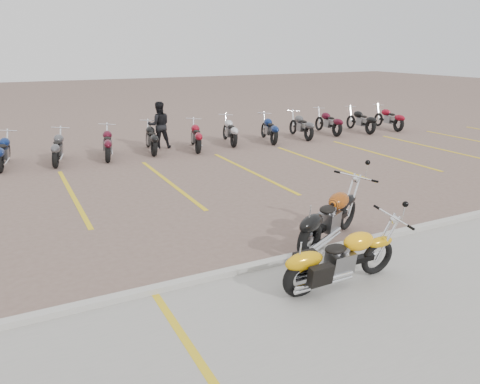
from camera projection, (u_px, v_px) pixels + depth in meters
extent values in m
plane|color=#755C53|center=(229.00, 228.00, 10.20)|extent=(100.00, 100.00, 0.00)
cube|color=#9E9B93|center=(372.00, 337.00, 6.37)|extent=(60.00, 5.00, 0.01)
cube|color=#ADAAA3|center=(277.00, 261.00, 8.48)|extent=(60.00, 0.18, 0.12)
torus|color=black|center=(375.00, 257.00, 8.03)|extent=(0.65, 0.12, 0.65)
torus|color=black|center=(300.00, 277.00, 7.34)|extent=(0.69, 0.18, 0.69)
cube|color=black|center=(340.00, 264.00, 7.67)|extent=(1.31, 0.14, 0.10)
cube|color=slate|center=(337.00, 261.00, 7.63)|extent=(0.43, 0.31, 0.34)
ellipsoid|color=#FFAE0D|center=(354.00, 240.00, 7.69)|extent=(0.59, 0.33, 0.30)
ellipsoid|color=black|center=(332.00, 248.00, 7.49)|extent=(0.39, 0.27, 0.12)
torus|color=black|center=(346.00, 215.00, 9.98)|extent=(0.68, 0.43, 0.70)
torus|color=black|center=(308.00, 240.00, 8.68)|extent=(0.75, 0.50, 0.75)
cube|color=black|center=(328.00, 224.00, 9.31)|extent=(1.31, 0.75, 0.11)
cube|color=slate|center=(327.00, 221.00, 9.25)|extent=(0.55, 0.50, 0.37)
ellipsoid|color=black|center=(336.00, 201.00, 9.43)|extent=(0.72, 0.59, 0.33)
ellipsoid|color=black|center=(325.00, 210.00, 9.06)|extent=(0.50, 0.44, 0.13)
imported|color=black|center=(159.00, 125.00, 17.93)|extent=(0.98, 0.82, 1.79)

